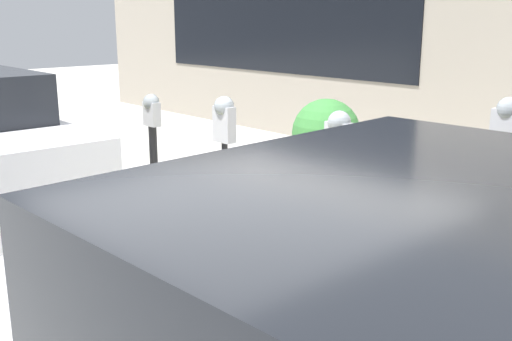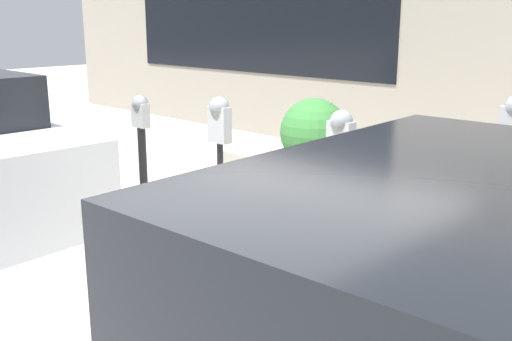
{
  "view_description": "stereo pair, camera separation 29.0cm",
  "coord_description": "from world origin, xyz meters",
  "px_view_note": "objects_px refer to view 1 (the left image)",
  "views": [
    {
      "loc": [
        -3.11,
        2.77,
        1.96
      ],
      "look_at": [
        0.0,
        -0.08,
        0.87
      ],
      "focal_mm": 42.0,
      "sensor_mm": 36.0,
      "label": 1
    },
    {
      "loc": [
        -2.91,
        2.98,
        1.96
      ],
      "look_at": [
        0.0,
        -0.08,
        0.87
      ],
      "focal_mm": 42.0,
      "sensor_mm": 36.0,
      "label": 2
    }
  ],
  "objects_px": {
    "parking_meter_fourth": "(153,137)",
    "parking_meter_second": "(338,165)",
    "planter_box": "(325,171)",
    "parking_meter_middle": "(224,134)",
    "parking_meter_nearest": "(500,191)"
  },
  "relations": [
    {
      "from": "parking_meter_second",
      "to": "parking_meter_nearest",
      "type": "bearing_deg",
      "value": 177.33
    },
    {
      "from": "parking_meter_nearest",
      "to": "parking_meter_fourth",
      "type": "xyz_separation_m",
      "value": [
        3.45,
        -0.07,
        -0.23
      ]
    },
    {
      "from": "planter_box",
      "to": "parking_meter_fourth",
      "type": "bearing_deg",
      "value": 58.51
    },
    {
      "from": "parking_meter_middle",
      "to": "planter_box",
      "type": "relative_size",
      "value": 0.81
    },
    {
      "from": "parking_meter_second",
      "to": "parking_meter_middle",
      "type": "relative_size",
      "value": 1.01
    },
    {
      "from": "parking_meter_fourth",
      "to": "parking_meter_second",
      "type": "bearing_deg",
      "value": 179.63
    },
    {
      "from": "parking_meter_middle",
      "to": "parking_meter_fourth",
      "type": "distance_m",
      "value": 1.14
    },
    {
      "from": "planter_box",
      "to": "parking_meter_nearest",
      "type": "bearing_deg",
      "value": 148.79
    },
    {
      "from": "parking_meter_nearest",
      "to": "parking_meter_second",
      "type": "xyz_separation_m",
      "value": [
        1.15,
        -0.05,
        -0.08
      ]
    },
    {
      "from": "parking_meter_fourth",
      "to": "planter_box",
      "type": "xyz_separation_m",
      "value": [
        -0.9,
        -1.47,
        -0.42
      ]
    },
    {
      "from": "parking_meter_middle",
      "to": "parking_meter_fourth",
      "type": "relative_size",
      "value": 1.07
    },
    {
      "from": "parking_meter_middle",
      "to": "parking_meter_second",
      "type": "bearing_deg",
      "value": -179.11
    },
    {
      "from": "planter_box",
      "to": "parking_meter_middle",
      "type": "bearing_deg",
      "value": 98.19
    },
    {
      "from": "parking_meter_nearest",
      "to": "planter_box",
      "type": "height_order",
      "value": "parking_meter_nearest"
    },
    {
      "from": "parking_meter_nearest",
      "to": "parking_meter_middle",
      "type": "distance_m",
      "value": 2.33
    }
  ]
}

